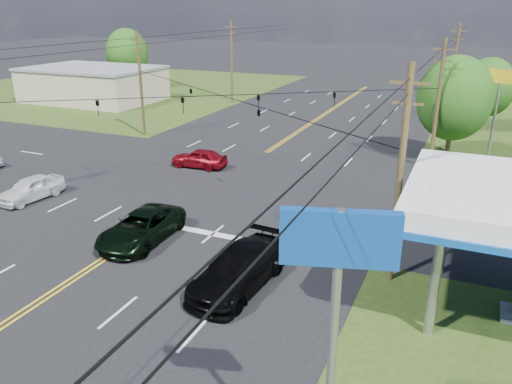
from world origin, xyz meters
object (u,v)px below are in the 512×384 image
at_px(pickup_dkgreen, 141,227).
at_px(retail_nw, 94,85).
at_px(pole_nw, 141,83).
at_px(pole_left_far, 232,61).
at_px(suv_black, 239,269).
at_px(tree_right_b, 488,87).
at_px(pickup_white, 31,188).
at_px(tree_right_a, 455,98).
at_px(tree_far_l, 127,53).
at_px(pole_right_far, 454,71).
at_px(pole_se, 400,175).
at_px(pole_ne, 438,103).
at_px(polesign_se, 337,287).

bearing_deg(pickup_dkgreen, retail_nw, 131.16).
relative_size(pole_nw, pole_left_far, 0.95).
bearing_deg(suv_black, tree_right_b, 80.58).
xyz_separation_m(pole_left_far, suv_black, (20.08, -40.28, -4.30)).
bearing_deg(pickup_white, tree_right_a, 47.07).
relative_size(retail_nw, tree_far_l, 1.83).
relative_size(pole_left_far, pickup_dkgreen, 1.79).
height_order(retail_nw, pole_right_far, pole_right_far).
height_order(tree_right_b, pickup_dkgreen, tree_right_b).
bearing_deg(tree_right_a, pickup_dkgreen, -121.30).
distance_m(pole_se, pole_ne, 18.00).
xyz_separation_m(tree_right_b, pickup_white, (-26.00, -32.00, -3.48)).
relative_size(pole_se, tree_far_l, 1.09).
xyz_separation_m(pole_ne, tree_far_l, (-45.00, 23.00, 0.28)).
xyz_separation_m(pole_left_far, pickup_white, (3.50, -36.00, -4.43)).
relative_size(pole_ne, tree_far_l, 1.09).
relative_size(pole_se, pole_nw, 1.00).
height_order(retail_nw, pickup_white, retail_nw).
height_order(pole_nw, tree_right_a, pole_nw).
xyz_separation_m(pickup_white, polesign_se, (22.87, -12.80, 5.48)).
bearing_deg(pole_right_far, pole_left_far, 180.00).
height_order(pole_se, pickup_white, pole_se).
bearing_deg(pole_nw, tree_right_a, 6.34).
bearing_deg(pole_nw, pole_ne, 0.00).
xyz_separation_m(pole_se, tree_right_b, (3.50, 33.00, -0.70)).
xyz_separation_m(pole_nw, pole_left_far, (0.00, 19.00, 0.25)).
distance_m(tree_far_l, pickup_dkgreen, 53.45).
bearing_deg(suv_black, pole_right_far, 86.78).
xyz_separation_m(pole_nw, pole_ne, (26.00, 0.00, 0.00)).
height_order(pole_se, pole_nw, same).
distance_m(retail_nw, pickup_dkgreen, 44.37).
xyz_separation_m(tree_right_b, suv_black, (-9.42, -36.28, -3.35)).
xyz_separation_m(pole_ne, polesign_se, (0.37, -29.80, 1.31)).
relative_size(pole_right_far, tree_right_a, 1.22).
bearing_deg(pole_se, pole_nw, 145.30).
relative_size(pole_ne, pole_left_far, 0.95).
relative_size(pole_se, pole_right_far, 0.95).
height_order(pole_se, pole_ne, same).
bearing_deg(retail_nw, pole_nw, -37.41).
xyz_separation_m(retail_nw, tree_right_b, (46.50, 2.00, 2.22)).
distance_m(pole_ne, suv_black, 22.46).
bearing_deg(suv_black, pole_se, 34.12).
distance_m(retail_nw, tree_right_b, 46.60).
xyz_separation_m(pole_ne, pole_left_far, (-26.00, 19.00, 0.25)).
xyz_separation_m(pole_left_far, tree_far_l, (-19.00, 4.00, 0.03)).
relative_size(retail_nw, tree_right_a, 1.96).
bearing_deg(retail_nw, pole_left_far, 19.44).
bearing_deg(tree_right_b, pole_left_far, 172.28).
bearing_deg(suv_black, polesign_se, -48.43).
bearing_deg(tree_right_b, tree_far_l, 170.63).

